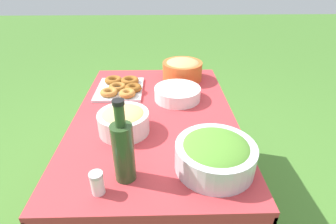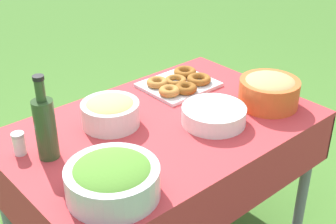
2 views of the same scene
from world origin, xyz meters
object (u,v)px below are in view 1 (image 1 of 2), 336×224
at_px(salad_bowl, 215,154).
at_px(bread_bowl, 182,69).
at_px(pasta_bowl, 124,120).
at_px(plate_stack, 177,93).
at_px(olive_oil_bottle, 123,150).
at_px(donut_platter, 121,87).

xyz_separation_m(salad_bowl, bread_bowl, (0.88, 0.06, 0.01)).
height_order(salad_bowl, pasta_bowl, salad_bowl).
xyz_separation_m(plate_stack, bread_bowl, (0.30, -0.05, 0.04)).
bearing_deg(bread_bowl, pasta_bowl, 152.83).
distance_m(salad_bowl, bread_bowl, 0.89).
height_order(plate_stack, olive_oil_bottle, olive_oil_bottle).
distance_m(pasta_bowl, bread_bowl, 0.70).
bearing_deg(olive_oil_bottle, bread_bowl, -16.61).
distance_m(salad_bowl, pasta_bowl, 0.46).
distance_m(donut_platter, plate_stack, 0.37).
relative_size(donut_platter, bread_bowl, 1.27).
bearing_deg(bread_bowl, donut_platter, 113.72).
bearing_deg(plate_stack, olive_oil_bottle, 160.22).
height_order(donut_platter, olive_oil_bottle, olive_oil_bottle).
distance_m(donut_platter, bread_bowl, 0.43).
bearing_deg(olive_oil_bottle, salad_bowl, -82.10).
distance_m(donut_platter, olive_oil_bottle, 0.77).
xyz_separation_m(salad_bowl, olive_oil_bottle, (-0.05, 0.34, 0.06)).
xyz_separation_m(donut_platter, plate_stack, (-0.12, -0.34, 0.01)).
relative_size(pasta_bowl, olive_oil_bottle, 0.73).
bearing_deg(pasta_bowl, olive_oil_bottle, -172.17).
xyz_separation_m(salad_bowl, donut_platter, (0.71, 0.46, -0.04)).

